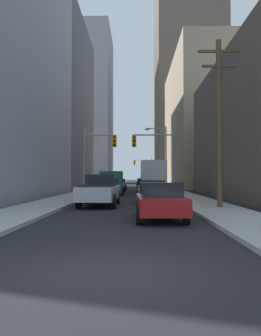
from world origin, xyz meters
TOP-DOWN VIEW (x-y plane):
  - ground_plane at (0.00, 0.00)m, footprint 400.00×400.00m
  - sidewalk_left at (-4.73, 50.00)m, footprint 2.85×160.00m
  - sidewalk_right at (4.73, 50.00)m, footprint 2.85×160.00m
  - city_bus at (2.40, 31.34)m, footprint 2.67×11.52m
  - pickup_truck_silver at (-1.58, 13.76)m, footprint 2.20×5.47m
  - cargo_van_green at (-1.69, 25.14)m, footprint 2.16×5.26m
  - sedan_red at (1.56, 7.32)m, footprint 1.95×4.25m
  - sedan_beige at (1.72, 16.51)m, footprint 1.95×4.25m
  - sedan_grey at (-1.62, 30.71)m, footprint 1.95×4.24m
  - sedan_blue at (-1.62, 36.85)m, footprint 1.95×4.25m
  - sedan_black at (1.63, 52.20)m, footprint 1.95×4.23m
  - traffic_signal_near_left at (-2.71, 22.32)m, footprint 2.90×0.44m
  - traffic_signal_near_right at (2.31, 22.32)m, footprint 3.76×0.44m
  - traffic_signal_far_right at (2.25, 64.12)m, footprint 3.90×0.44m
  - utility_pole_right at (5.02, 11.42)m, footprint 2.20×0.28m
  - street_lamp_right at (3.61, 31.17)m, footprint 2.50×0.32m
  - building_left_mid_office at (-15.24, 44.38)m, footprint 15.24×24.86m
  - building_left_far_tower at (-15.16, 89.99)m, footprint 16.64×19.90m
  - building_right_mid_block at (18.40, 50.71)m, footprint 23.04×27.51m
  - building_right_far_highrise at (15.65, 88.70)m, footprint 18.36×24.29m

SIDE VIEW (x-z plane):
  - ground_plane at x=0.00m, z-range 0.00..0.00m
  - sidewalk_left at x=-4.73m, z-range 0.00..0.15m
  - sidewalk_right at x=4.73m, z-range 0.00..0.15m
  - sedan_red at x=1.56m, z-range 0.01..1.53m
  - sedan_beige at x=1.72m, z-range 0.01..1.53m
  - sedan_grey at x=-1.62m, z-range 0.01..1.53m
  - sedan_blue at x=-1.62m, z-range 0.01..1.53m
  - sedan_black at x=1.63m, z-range 0.01..1.53m
  - pickup_truck_silver at x=-1.58m, z-range -0.02..1.88m
  - cargo_van_green at x=-1.69m, z-range 0.16..2.42m
  - city_bus at x=2.40m, z-range 0.23..3.63m
  - traffic_signal_near_left at x=-2.71m, z-range 1.00..7.00m
  - traffic_signal_near_right at x=2.31m, z-range 1.04..7.04m
  - traffic_signal_far_right at x=2.25m, z-range 1.05..7.05m
  - street_lamp_right at x=3.61m, z-range 0.80..8.30m
  - utility_pole_right at x=5.02m, z-range 0.27..9.34m
  - building_right_mid_block at x=18.40m, z-range 0.00..21.81m
  - building_left_mid_office at x=-15.24m, z-range 0.00..26.56m
  - building_left_far_tower at x=-15.16m, z-range 0.00..45.02m
  - building_right_far_highrise at x=15.65m, z-range 0.00..60.04m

